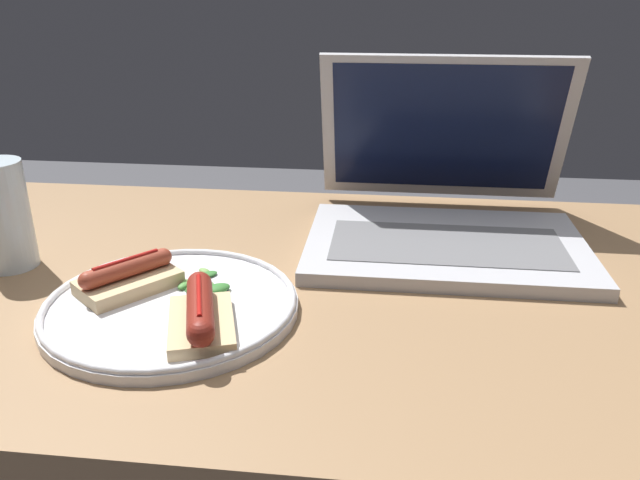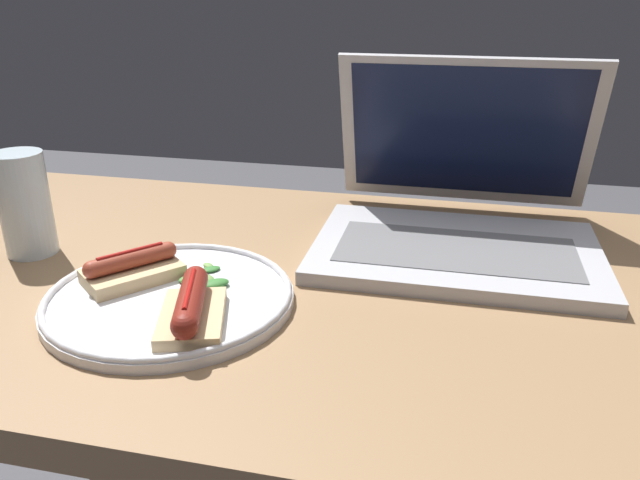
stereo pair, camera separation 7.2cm
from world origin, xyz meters
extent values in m
cube|color=#93704C|center=(0.00, 0.00, 0.72)|extent=(1.43, 0.66, 0.04)
cylinder|color=#93704C|center=(-0.64, 0.25, 0.35)|extent=(0.05, 0.05, 0.70)
cube|color=#B7B7BC|center=(0.07, 0.10, 0.75)|extent=(0.37, 0.25, 0.02)
cube|color=slate|center=(0.07, 0.08, 0.76)|extent=(0.30, 0.14, 0.00)
cube|color=#B7B7BC|center=(0.07, 0.26, 0.87)|extent=(0.37, 0.08, 0.23)
cube|color=#0C1433|center=(0.07, 0.26, 0.87)|extent=(0.33, 0.07, 0.20)
cylinder|color=silver|center=(-0.24, -0.10, 0.75)|extent=(0.28, 0.28, 0.01)
torus|color=silver|center=(-0.24, -0.10, 0.75)|extent=(0.27, 0.27, 0.01)
cube|color=#D6B784|center=(-0.30, -0.08, 0.76)|extent=(0.12, 0.12, 0.02)
cylinder|color=#9E3D28|center=(-0.30, -0.08, 0.78)|extent=(0.07, 0.08, 0.02)
sphere|color=#9E3D28|center=(-0.27, -0.04, 0.78)|extent=(0.02, 0.02, 0.02)
sphere|color=#9E3D28|center=(-0.33, -0.11, 0.78)|extent=(0.02, 0.02, 0.02)
cylinder|color=red|center=(-0.30, -0.08, 0.79)|extent=(0.05, 0.06, 0.01)
cube|color=#D6B784|center=(-0.19, -0.15, 0.76)|extent=(0.09, 0.12, 0.01)
cylinder|color=maroon|center=(-0.19, -0.15, 0.78)|extent=(0.06, 0.11, 0.03)
sphere|color=maroon|center=(-0.21, -0.10, 0.78)|extent=(0.03, 0.03, 0.03)
sphere|color=maroon|center=(-0.18, -0.20, 0.78)|extent=(0.03, 0.03, 0.03)
cylinder|color=red|center=(-0.19, -0.15, 0.79)|extent=(0.03, 0.08, 0.01)
ellipsoid|color=#709E4C|center=(-0.23, -0.02, 0.75)|extent=(0.02, 0.02, 0.00)
ellipsoid|color=#387A33|center=(-0.22, -0.03, 0.75)|extent=(0.03, 0.03, 0.00)
ellipsoid|color=#2D662D|center=(-0.22, -0.06, 0.75)|extent=(0.02, 0.01, 0.01)
ellipsoid|color=#387A33|center=(-0.23, -0.06, 0.75)|extent=(0.02, 0.02, 0.01)
ellipsoid|color=#387A33|center=(-0.20, -0.07, 0.76)|extent=(0.04, 0.04, 0.01)
ellipsoid|color=#709E4C|center=(-0.22, -0.06, 0.76)|extent=(0.03, 0.03, 0.01)
ellipsoid|color=#709E4C|center=(-0.24, -0.06, 0.75)|extent=(0.02, 0.02, 0.01)
ellipsoid|color=#4C8E3D|center=(-0.24, -0.07, 0.75)|extent=(0.02, 0.02, 0.01)
ellipsoid|color=#387A33|center=(-0.23, -0.07, 0.76)|extent=(0.02, 0.02, 0.01)
cylinder|color=silver|center=(-0.48, -0.01, 0.81)|extent=(0.07, 0.07, 0.14)
camera|label=1|loc=(-0.01, -0.68, 1.08)|focal=35.00mm
camera|label=2|loc=(0.06, -0.67, 1.08)|focal=35.00mm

